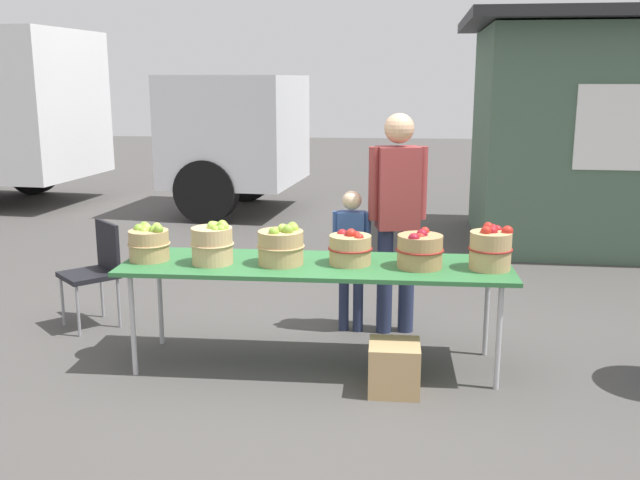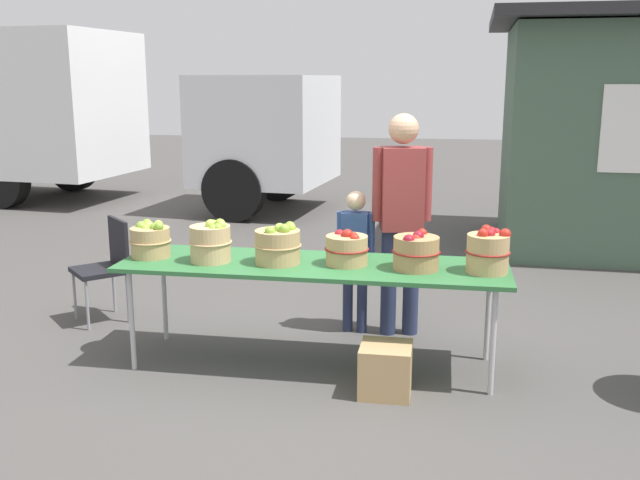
# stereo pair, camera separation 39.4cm
# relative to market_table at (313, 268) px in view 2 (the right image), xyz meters

# --- Properties ---
(ground_plane) EXTENTS (40.00, 40.00, 0.00)m
(ground_plane) POSITION_rel_market_table_xyz_m (0.00, 0.00, -0.71)
(ground_plane) COLOR #474442
(market_table) EXTENTS (2.70, 0.76, 0.75)m
(market_table) POSITION_rel_market_table_xyz_m (0.00, 0.00, 0.00)
(market_table) COLOR #2D6B38
(market_table) RESTS_ON ground
(apple_basket_green_0) EXTENTS (0.30, 0.30, 0.27)m
(apple_basket_green_0) POSITION_rel_market_table_xyz_m (-1.19, -0.01, 0.16)
(apple_basket_green_0) COLOR tan
(apple_basket_green_0) RESTS_ON market_table
(apple_basket_green_1) EXTENTS (0.30, 0.30, 0.31)m
(apple_basket_green_1) POSITION_rel_market_table_xyz_m (-0.71, -0.07, 0.18)
(apple_basket_green_1) COLOR tan
(apple_basket_green_1) RESTS_ON market_table
(apple_basket_green_2) EXTENTS (0.33, 0.33, 0.29)m
(apple_basket_green_2) POSITION_rel_market_table_xyz_m (-0.24, -0.03, 0.16)
(apple_basket_green_2) COLOR tan
(apple_basket_green_2) RESTS_ON market_table
(apple_basket_red_0) EXTENTS (0.31, 0.31, 0.25)m
(apple_basket_red_0) POSITION_rel_market_table_xyz_m (0.24, 0.01, 0.15)
(apple_basket_red_0) COLOR tan
(apple_basket_red_0) RESTS_ON market_table
(apple_basket_red_1) EXTENTS (0.33, 0.33, 0.27)m
(apple_basket_red_1) POSITION_rel_market_table_xyz_m (0.71, -0.04, 0.16)
(apple_basket_red_1) COLOR #A87F51
(apple_basket_red_1) RESTS_ON market_table
(apple_basket_red_2) EXTENTS (0.30, 0.30, 0.31)m
(apple_basket_red_2) POSITION_rel_market_table_xyz_m (1.19, -0.03, 0.18)
(apple_basket_red_2) COLOR tan
(apple_basket_red_2) RESTS_ON market_table
(vendor_adult) EXTENTS (0.46, 0.29, 1.75)m
(vendor_adult) POSITION_rel_market_table_xyz_m (0.57, 0.75, 0.32)
(vendor_adult) COLOR #262D4C
(vendor_adult) RESTS_ON ground
(child_customer) EXTENTS (0.30, 0.17, 1.15)m
(child_customer) POSITION_rel_market_table_xyz_m (0.21, 0.74, -0.04)
(child_customer) COLOR #262D4C
(child_customer) RESTS_ON ground
(box_truck) EXTENTS (7.88, 2.93, 2.75)m
(box_truck) POSITION_rel_market_table_xyz_m (-5.39, 6.33, 0.77)
(box_truck) COLOR white
(box_truck) RESTS_ON ground
(food_kiosk) EXTENTS (3.60, 3.02, 2.74)m
(food_kiosk) POSITION_rel_market_table_xyz_m (3.11, 4.30, 0.67)
(food_kiosk) COLOR #47604C
(food_kiosk) RESTS_ON ground
(folding_chair) EXTENTS (0.57, 0.57, 0.86)m
(folding_chair) POSITION_rel_market_table_xyz_m (-1.88, 0.68, -0.21)
(folding_chair) COLOR black
(folding_chair) RESTS_ON ground
(produce_crate) EXTENTS (0.33, 0.33, 0.33)m
(produce_crate) POSITION_rel_market_table_xyz_m (0.55, -0.40, -0.55)
(produce_crate) COLOR tan
(produce_crate) RESTS_ON ground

